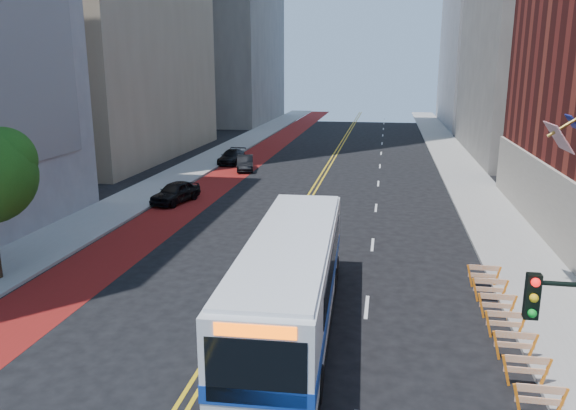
{
  "coord_description": "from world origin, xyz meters",
  "views": [
    {
      "loc": [
        5.28,
        -14.65,
        9.26
      ],
      "look_at": [
        1.3,
        8.0,
        3.5
      ],
      "focal_mm": 35.0,
      "sensor_mm": 36.0,
      "label": 1
    }
  ],
  "objects_px": {
    "car_c": "(232,157)",
    "transit_bus": "(291,281)",
    "car_a": "(175,192)",
    "car_b": "(245,163)"
  },
  "relations": [
    {
      "from": "car_c",
      "to": "transit_bus",
      "type": "bearing_deg",
      "value": -68.96
    },
    {
      "from": "car_a",
      "to": "car_c",
      "type": "relative_size",
      "value": 0.95
    },
    {
      "from": "car_a",
      "to": "car_b",
      "type": "distance_m",
      "value": 12.78
    },
    {
      "from": "car_a",
      "to": "transit_bus",
      "type": "bearing_deg",
      "value": -44.11
    },
    {
      "from": "car_b",
      "to": "car_c",
      "type": "height_order",
      "value": "car_b"
    },
    {
      "from": "transit_bus",
      "to": "car_a",
      "type": "distance_m",
      "value": 20.76
    },
    {
      "from": "transit_bus",
      "to": "car_b",
      "type": "relative_size",
      "value": 3.24
    },
    {
      "from": "transit_bus",
      "to": "car_a",
      "type": "bearing_deg",
      "value": 119.98
    },
    {
      "from": "car_a",
      "to": "car_b",
      "type": "bearing_deg",
      "value": 95.83
    },
    {
      "from": "transit_bus",
      "to": "car_c",
      "type": "xyz_separation_m",
      "value": [
        -11.49,
        33.47,
        -1.21
      ]
    }
  ]
}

